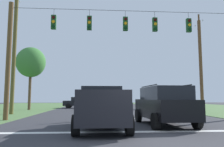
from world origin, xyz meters
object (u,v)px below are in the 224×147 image
(overhead_signal_span, at_px, (125,53))
(distant_car_crossing_white, at_px, (158,103))
(suv_black, at_px, (164,105))
(utility_pole_near_left, at_px, (14,51))
(distant_car_oncoming, at_px, (79,102))
(utility_pole_mid_right, at_px, (201,64))
(pickup_truck, at_px, (102,108))
(tree_roadside_right, at_px, (31,63))

(overhead_signal_span, distance_m, distant_car_crossing_white, 14.29)
(suv_black, bearing_deg, overhead_signal_span, 118.61)
(suv_black, distance_m, utility_pole_near_left, 14.26)
(distant_car_crossing_white, bearing_deg, suv_black, -104.46)
(overhead_signal_span, xyz_separation_m, distant_car_oncoming, (-4.22, 16.83, -3.64))
(overhead_signal_span, height_order, utility_pole_mid_right, utility_pole_mid_right)
(suv_black, bearing_deg, utility_pole_mid_right, 54.39)
(utility_pole_mid_right, bearing_deg, pickup_truck, -133.65)
(suv_black, xyz_separation_m, distant_car_oncoming, (-5.87, 19.86, -0.27))
(pickup_truck, bearing_deg, utility_pole_near_left, 128.48)
(utility_pole_near_left, bearing_deg, distant_car_oncoming, 67.16)
(pickup_truck, bearing_deg, distant_car_crossing_white, 66.44)
(distant_car_crossing_white, distance_m, tree_roadside_right, 16.09)
(distant_car_crossing_white, relative_size, utility_pole_mid_right, 0.46)
(suv_black, relative_size, distant_car_oncoming, 1.12)
(overhead_signal_span, distance_m, pickup_truck, 5.68)
(pickup_truck, relative_size, distant_car_oncoming, 1.24)
(distant_car_crossing_white, relative_size, tree_roadside_right, 0.60)
(utility_pole_near_left, distance_m, tree_roadside_right, 6.98)
(overhead_signal_span, distance_m, distant_car_oncoming, 17.73)
(utility_pole_mid_right, height_order, utility_pole_near_left, utility_pole_near_left)
(utility_pole_mid_right, height_order, tree_roadside_right, utility_pole_mid_right)
(overhead_signal_span, xyz_separation_m, distant_car_crossing_white, (5.68, 12.60, -3.64))
(overhead_signal_span, relative_size, suv_black, 3.17)
(distant_car_crossing_white, bearing_deg, utility_pole_mid_right, -68.48)
(distant_car_crossing_white, xyz_separation_m, distant_car_oncoming, (-9.90, 4.23, 0.00))
(distant_car_oncoming, height_order, tree_roadside_right, tree_roadside_right)
(suv_black, height_order, tree_roadside_right, tree_roadside_right)
(utility_pole_near_left, relative_size, tree_roadside_right, 1.53)
(pickup_truck, bearing_deg, utility_pole_mid_right, 46.35)
(distant_car_oncoming, relative_size, utility_pole_near_left, 0.38)
(suv_black, bearing_deg, tree_roadside_right, 126.70)
(tree_roadside_right, bearing_deg, distant_car_oncoming, 40.56)
(distant_car_oncoming, distance_m, utility_pole_near_left, 13.46)
(overhead_signal_span, relative_size, distant_car_crossing_white, 3.48)
(suv_black, bearing_deg, distant_car_crossing_white, 75.54)
(pickup_truck, distance_m, tree_roadside_right, 18.80)
(suv_black, distance_m, distant_car_crossing_white, 16.14)
(suv_black, height_order, utility_pole_near_left, utility_pole_near_left)
(utility_pole_mid_right, distance_m, utility_pole_near_left, 17.38)
(pickup_truck, xyz_separation_m, suv_black, (3.30, 1.17, 0.09))
(overhead_signal_span, bearing_deg, distant_car_crossing_white, 65.75)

